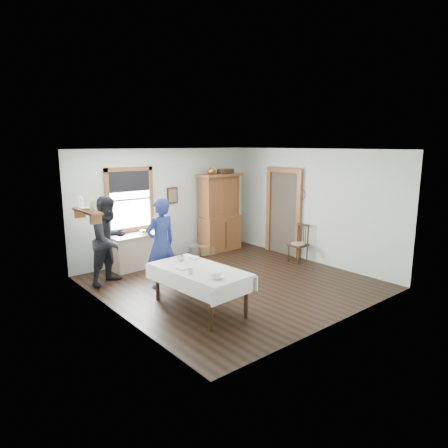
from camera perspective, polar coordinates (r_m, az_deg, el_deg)
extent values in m
cube|color=black|center=(8.33, 1.22, -8.28)|extent=(5.00, 5.00, 0.01)
cube|color=silver|center=(7.84, 1.30, 10.56)|extent=(5.00, 5.00, 0.01)
cube|color=silver|center=(9.98, -8.18, 2.87)|extent=(5.00, 0.01, 2.70)
cube|color=silver|center=(6.34, 16.20, -2.36)|extent=(5.00, 0.01, 2.70)
cube|color=silver|center=(6.65, -15.28, -1.69)|extent=(0.01, 5.00, 2.70)
cube|color=silver|center=(9.78, 12.43, 2.54)|extent=(0.01, 5.00, 2.70)
cube|color=white|center=(9.46, -13.34, 3.44)|extent=(1.00, 0.02, 1.30)
cube|color=brown|center=(9.37, -13.47, 7.63)|extent=(1.18, 0.06, 0.09)
cube|color=brown|center=(9.56, -13.09, -0.71)|extent=(1.18, 0.06, 0.09)
cube|color=brown|center=(9.21, -16.31, 3.08)|extent=(0.09, 0.06, 1.48)
cube|color=brown|center=(9.69, -10.39, 3.74)|extent=(0.09, 0.06, 1.48)
cube|color=black|center=(9.37, -13.34, 5.93)|extent=(0.98, 0.03, 0.47)
cube|color=#433A30|center=(10.34, 8.55, 1.47)|extent=(0.03, 0.90, 2.10)
cube|color=brown|center=(9.99, 10.61, 1.05)|extent=(0.08, 0.12, 2.10)
cube|color=brown|center=(10.66, 6.41, 1.82)|extent=(0.08, 0.12, 2.10)
cube|color=brown|center=(10.19, 8.62, 7.61)|extent=(0.08, 1.14, 0.12)
cube|color=brown|center=(8.03, -18.96, 1.75)|extent=(0.24, 1.00, 0.04)
cube|color=brown|center=(7.68, -17.85, 0.64)|extent=(0.22, 0.03, 0.18)
cube|color=brown|center=(8.42, -19.89, 1.42)|extent=(0.22, 0.03, 0.18)
cube|color=#C4AC88|center=(7.73, -18.23, 2.42)|extent=(0.03, 0.22, 0.24)
cylinder|color=silver|center=(8.33, -19.88, 2.93)|extent=(0.12, 0.12, 0.22)
cube|color=#332211|center=(10.00, -7.36, 4.06)|extent=(0.30, 0.04, 0.40)
torus|color=black|center=(9.87, 10.97, 4.86)|extent=(0.01, 0.27, 0.27)
cube|color=#C4AC88|center=(9.43, -11.88, -3.71)|extent=(1.40, 0.61, 0.79)
cube|color=brown|center=(10.56, -0.61, 1.65)|extent=(1.22, 0.61, 2.04)
cube|color=white|center=(6.96, -3.55, -9.20)|extent=(1.10, 1.88, 0.72)
cube|color=#332211|center=(9.77, 10.55, -2.72)|extent=(0.45, 0.45, 0.92)
cube|color=gray|center=(10.07, -4.19, -4.00)|extent=(0.32, 0.32, 0.28)
cube|color=olive|center=(10.34, -2.58, -3.74)|extent=(0.44, 0.36, 0.22)
imported|color=navy|center=(7.93, -9.00, -3.21)|extent=(0.64, 0.45, 1.66)
imported|color=black|center=(8.40, -16.02, -2.68)|extent=(0.99, 0.89, 1.66)
imported|color=silver|center=(7.29, -6.18, -4.86)|extent=(0.15, 0.15, 0.10)
imported|color=silver|center=(6.57, -4.81, -6.73)|extent=(0.12, 0.12, 0.09)
imported|color=silver|center=(6.32, -0.99, -7.59)|extent=(0.29, 0.29, 0.06)
imported|color=brown|center=(9.23, -11.97, -1.45)|extent=(0.22, 0.27, 0.02)
imported|color=silver|center=(9.47, -8.83, -0.87)|extent=(0.23, 0.23, 0.07)
imported|color=silver|center=(8.07, -19.11, 2.12)|extent=(0.22, 0.22, 0.05)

